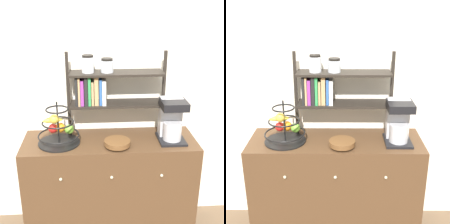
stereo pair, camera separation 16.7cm
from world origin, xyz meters
TOP-DOWN VIEW (x-y plane):
  - wall_back at (0.00, 0.50)m, footprint 7.00×0.05m
  - sideboard at (0.00, 0.23)m, footprint 1.36×0.48m
  - coffee_maker at (0.48, 0.22)m, footprint 0.20×0.25m
  - fruit_stand at (-0.39, 0.21)m, footprint 0.32×0.32m
  - wooden_bowl at (0.05, 0.11)m, footprint 0.20×0.20m
  - shelf_hutch at (-0.05, 0.36)m, footprint 0.78×0.20m

SIDE VIEW (x-z plane):
  - sideboard at x=0.00m, z-range 0.00..0.87m
  - wooden_bowl at x=0.05m, z-range 0.87..0.93m
  - fruit_stand at x=-0.39m, z-range 0.81..1.14m
  - coffee_maker at x=0.48m, z-range 0.87..1.20m
  - shelf_hutch at x=-0.05m, z-range 0.93..1.61m
  - wall_back at x=0.00m, z-range 0.00..2.60m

